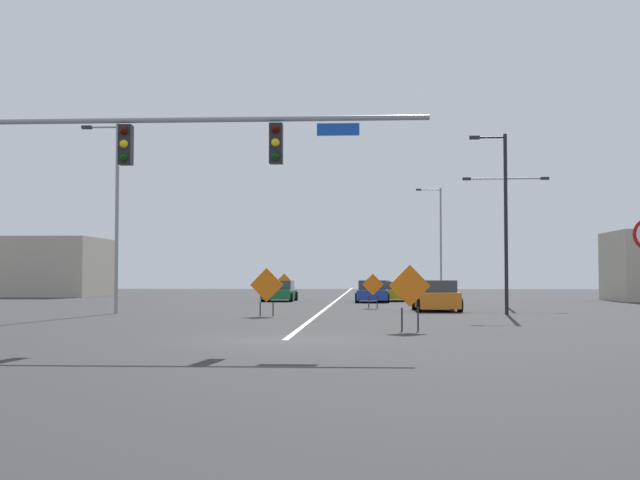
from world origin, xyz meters
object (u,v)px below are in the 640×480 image
at_px(street_lamp_near_left, 503,215).
at_px(car_green_passing, 280,291).
at_px(construction_sign_median_far, 410,289).
at_px(construction_sign_right_lane, 267,287).
at_px(street_lamp_far_left, 114,209).
at_px(traffic_signal_assembly, 129,161).
at_px(street_lamp_mid_left, 439,237).
at_px(car_black_near, 381,288).
at_px(street_lamp_near_right, 506,226).
at_px(car_yellow_approaching, 393,292).
at_px(car_orange_far, 436,297).
at_px(construction_sign_right_shoulder, 284,282).
at_px(construction_sign_left_shoulder, 373,286).
at_px(car_blue_mid, 372,292).

relative_size(street_lamp_near_left, car_green_passing, 1.82).
distance_m(construction_sign_median_far, construction_sign_right_lane, 10.78).
bearing_deg(street_lamp_near_left, street_lamp_far_left, -179.29).
height_order(traffic_signal_assembly, street_lamp_mid_left, street_lamp_mid_left).
height_order(traffic_signal_assembly, car_black_near, traffic_signal_assembly).
bearing_deg(car_green_passing, street_lamp_far_left, -105.38).
xyz_separation_m(traffic_signal_assembly, construction_sign_right_lane, (2.06, 13.03, -3.44)).
relative_size(street_lamp_near_left, construction_sign_median_far, 3.97).
distance_m(street_lamp_near_left, construction_sign_right_lane, 10.81).
xyz_separation_m(street_lamp_near_right, car_yellow_approaching, (-5.81, 11.22, -3.74)).
bearing_deg(construction_sign_right_lane, car_orange_far, 37.38).
bearing_deg(construction_sign_right_shoulder, street_lamp_near_left, -65.60).
bearing_deg(street_lamp_near_left, car_yellow_approaching, 101.70).
xyz_separation_m(construction_sign_median_far, car_green_passing, (-7.12, 30.94, -0.61)).
xyz_separation_m(street_lamp_near_left, construction_sign_median_far, (-4.67, -11.60, -3.08)).
bearing_deg(traffic_signal_assembly, street_lamp_mid_left, 75.64).
height_order(street_lamp_near_left, car_orange_far, street_lamp_near_left).
relative_size(street_lamp_mid_left, construction_sign_right_shoulder, 4.74).
xyz_separation_m(street_lamp_far_left, car_orange_far, (14.54, 3.63, -3.96)).
height_order(street_lamp_near_right, car_yellow_approaching, street_lamp_near_right).
xyz_separation_m(construction_sign_median_far, construction_sign_right_lane, (-5.43, 9.32, -0.03)).
height_order(street_lamp_far_left, car_yellow_approaching, street_lamp_far_left).
xyz_separation_m(street_lamp_mid_left, car_yellow_approaching, (-4.19, -11.91, -4.30)).
bearing_deg(car_green_passing, construction_sign_median_far, -77.04).
relative_size(car_green_passing, car_yellow_approaching, 0.94).
relative_size(street_lamp_mid_left, street_lamp_near_right, 1.26).
xyz_separation_m(construction_sign_left_shoulder, car_yellow_approaching, (1.44, 13.39, -0.50)).
xyz_separation_m(street_lamp_near_left, car_orange_far, (-2.64, 3.42, -3.65)).
xyz_separation_m(construction_sign_right_lane, construction_sign_right_shoulder, (-2.17, 29.32, -0.02)).
bearing_deg(car_yellow_approaching, car_green_passing, -173.18).
relative_size(street_lamp_near_left, car_orange_far, 1.90).
height_order(street_lamp_far_left, car_black_near, street_lamp_far_left).
bearing_deg(construction_sign_right_lane, construction_sign_right_shoulder, 94.23).
xyz_separation_m(construction_sign_right_lane, car_orange_far, (7.46, 5.70, -0.54)).
relative_size(street_lamp_mid_left, street_lamp_far_left, 1.06).
bearing_deg(street_lamp_near_left, car_orange_far, 127.64).
height_order(construction_sign_left_shoulder, construction_sign_right_lane, construction_sign_right_lane).
xyz_separation_m(street_lamp_near_left, car_green_passing, (-11.80, 19.34, -3.69)).
bearing_deg(car_blue_mid, street_lamp_near_right, -49.16).
bearing_deg(street_lamp_far_left, construction_sign_median_far, -42.32).
bearing_deg(construction_sign_right_shoulder, construction_sign_right_lane, -85.77).
bearing_deg(car_blue_mid, car_black_near, 87.67).
height_order(street_lamp_near_left, street_lamp_near_right, street_lamp_near_left).
bearing_deg(street_lamp_near_right, traffic_signal_assembly, -119.50).
height_order(car_green_passing, car_yellow_approaching, car_green_passing).
xyz_separation_m(construction_sign_right_shoulder, car_yellow_approaching, (8.07, -6.79, -0.58)).
height_order(traffic_signal_assembly, construction_sign_left_shoulder, traffic_signal_assembly).
bearing_deg(street_lamp_mid_left, street_lamp_far_left, -117.94).
distance_m(construction_sign_left_shoulder, construction_sign_right_lane, 10.17).
bearing_deg(construction_sign_right_lane, street_lamp_near_left, 12.73).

